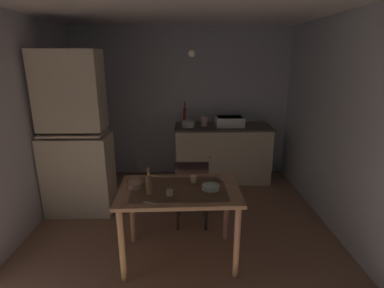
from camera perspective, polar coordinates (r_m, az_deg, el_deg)
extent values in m
plane|color=#8E6A52|center=(3.69, -1.99, -15.99)|extent=(4.58, 4.58, 0.00)
cube|color=silver|center=(5.01, -1.87, 7.95)|extent=(3.67, 0.10, 2.47)
cube|color=silver|center=(3.72, -31.79, 2.40)|extent=(0.10, 3.68, 2.47)
cube|color=silver|center=(3.66, 27.90, 2.78)|extent=(0.10, 3.68, 2.47)
cube|color=silver|center=(3.16, -2.49, 26.31)|extent=(3.67, 3.68, 0.10)
cube|color=beige|center=(4.10, -21.22, -5.56)|extent=(0.84, 0.47, 1.04)
cube|color=beige|center=(3.85, -22.91, 9.61)|extent=(0.77, 0.40, 0.96)
cube|color=beige|center=(3.91, -22.18, 1.99)|extent=(0.76, 0.43, 0.02)
cube|color=beige|center=(4.87, 5.93, -1.93)|extent=(1.52, 0.60, 0.90)
cube|color=#545046|center=(4.74, 6.10, 3.38)|extent=(1.55, 0.63, 0.03)
sphere|color=#2D2823|center=(4.54, 3.56, -2.68)|extent=(0.02, 0.02, 0.02)
cube|color=white|center=(4.74, 7.39, 4.43)|extent=(0.44, 0.34, 0.15)
cube|color=black|center=(4.72, 7.42, 5.27)|extent=(0.38, 0.28, 0.01)
cylinder|color=maroon|center=(4.72, -1.44, 5.33)|extent=(0.05, 0.05, 0.28)
cylinder|color=maroon|center=(4.63, -1.45, 6.37)|extent=(0.03, 0.12, 0.03)
cylinder|color=#A42424|center=(4.75, -1.46, 7.72)|extent=(0.02, 0.16, 0.12)
cylinder|color=white|center=(4.64, -0.72, 3.96)|extent=(0.20, 0.20, 0.09)
cylinder|color=beige|center=(4.69, 2.43, 4.46)|extent=(0.10, 0.10, 0.15)
cube|color=tan|center=(2.84, -2.56, -9.11)|extent=(1.18, 0.76, 0.04)
cube|color=silver|center=(2.84, -2.56, -8.80)|extent=(0.92, 0.59, 0.00)
cylinder|color=#AA8255|center=(2.83, -13.64, -18.86)|extent=(0.06, 0.06, 0.74)
cylinder|color=tan|center=(2.83, 8.78, -18.59)|extent=(0.06, 0.06, 0.74)
cylinder|color=tan|center=(3.33, -11.70, -12.84)|extent=(0.06, 0.06, 0.74)
cylinder|color=#A87A57|center=(3.33, 6.73, -12.61)|extent=(0.06, 0.06, 0.74)
cube|color=#2F241E|center=(3.58, -0.04, -9.23)|extent=(0.41, 0.41, 0.03)
cube|color=#302120|center=(3.32, -0.06, -7.06)|extent=(0.38, 0.03, 0.43)
cylinder|color=#2F241E|center=(3.84, 2.56, -11.09)|extent=(0.04, 0.04, 0.41)
cylinder|color=#2F241E|center=(3.84, -2.61, -11.08)|extent=(0.04, 0.04, 0.41)
cylinder|color=#2F241E|center=(3.54, 2.78, -13.65)|extent=(0.04, 0.04, 0.41)
cylinder|color=#2F241E|center=(3.54, -2.88, -13.63)|extent=(0.04, 0.04, 0.41)
cylinder|color=tan|center=(2.91, -11.07, -7.87)|extent=(0.14, 0.14, 0.05)
cylinder|color=#ADD1C1|center=(2.83, 3.68, -8.47)|extent=(0.17, 0.17, 0.04)
cylinder|color=beige|center=(2.71, -4.42, -9.41)|extent=(0.06, 0.06, 0.06)
cylinder|color=beige|center=(2.96, 0.26, -6.86)|extent=(0.07, 0.07, 0.07)
cylinder|color=olive|center=(2.73, -8.40, -7.88)|extent=(0.07, 0.07, 0.18)
cylinder|color=olive|center=(2.68, -8.52, -5.40)|extent=(0.03, 0.03, 0.07)
cube|color=silver|center=(3.03, 6.45, -7.07)|extent=(0.15, 0.17, 0.00)
cube|color=beige|center=(2.60, -8.14, -11.34)|extent=(0.12, 0.08, 0.00)
sphere|color=#F9EFCC|center=(3.46, -0.02, 17.29)|extent=(0.08, 0.08, 0.08)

